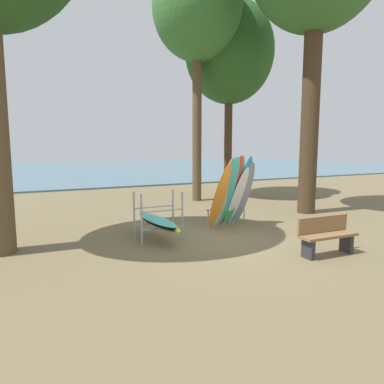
# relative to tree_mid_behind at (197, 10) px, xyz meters

# --- Properties ---
(ground_plane) EXTENTS (80.00, 80.00, 0.00)m
(ground_plane) POSITION_rel_tree_mid_behind_xyz_m (-2.19, -6.01, -8.10)
(ground_plane) COLOR brown
(lake_water) EXTENTS (80.00, 36.00, 0.10)m
(lake_water) POSITION_rel_tree_mid_behind_xyz_m (-2.19, 24.18, -8.05)
(lake_water) COLOR #477084
(lake_water) RESTS_ON ground
(tree_mid_behind) EXTENTS (3.79, 3.79, 10.37)m
(tree_mid_behind) POSITION_rel_tree_mid_behind_xyz_m (0.00, 0.00, 0.00)
(tree_mid_behind) COLOR brown
(tree_mid_behind) RESTS_ON ground
(tree_far_left_back) EXTENTS (4.22, 4.22, 9.30)m
(tree_far_left_back) POSITION_rel_tree_mid_behind_xyz_m (2.18, 0.86, -1.26)
(tree_far_left_back) COLOR #42301E
(tree_far_left_back) RESTS_ON ground
(leaning_board_pile) EXTENTS (1.81, 1.21, 2.16)m
(leaning_board_pile) POSITION_rel_tree_mid_behind_xyz_m (-1.43, -5.01, -7.08)
(leaning_board_pile) COLOR orange
(leaning_board_pile) RESTS_ON ground
(board_storage_rack) EXTENTS (1.15, 2.12, 1.25)m
(board_storage_rack) POSITION_rel_tree_mid_behind_xyz_m (-3.94, -5.33, -7.63)
(board_storage_rack) COLOR #9EA0A5
(board_storage_rack) RESTS_ON ground
(park_bench) EXTENTS (1.42, 0.48, 0.85)m
(park_bench) POSITION_rel_tree_mid_behind_xyz_m (-1.10, -8.26, -7.65)
(park_bench) COLOR #2D2D33
(park_bench) RESTS_ON ground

